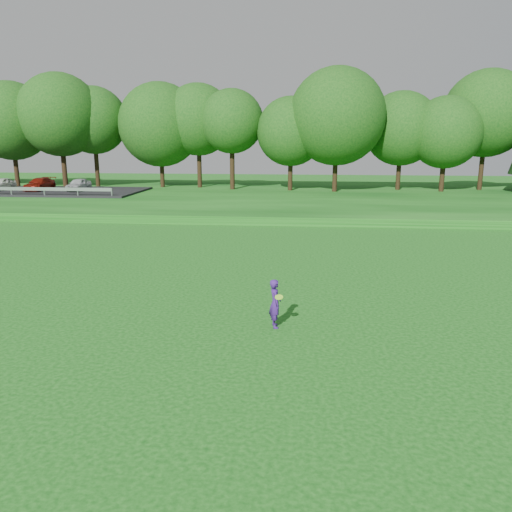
# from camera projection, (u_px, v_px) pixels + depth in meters

# --- Properties ---
(ground) EXTENTS (140.00, 140.00, 0.00)m
(ground) POSITION_uv_depth(u_px,v_px,m) (164.00, 329.00, 15.23)
(ground) COLOR #0D470F
(ground) RESTS_ON ground
(berm) EXTENTS (130.00, 30.00, 0.60)m
(berm) POSITION_uv_depth(u_px,v_px,m) (263.00, 197.00, 48.10)
(berm) COLOR #0D470F
(berm) RESTS_ON ground
(walking_path) EXTENTS (130.00, 1.60, 0.04)m
(walking_path) POSITION_uv_depth(u_px,v_px,m) (245.00, 223.00, 34.60)
(walking_path) COLOR gray
(walking_path) RESTS_ON ground
(treeline) EXTENTS (104.00, 7.00, 15.00)m
(treeline) POSITION_uv_depth(u_px,v_px,m) (267.00, 115.00, 50.19)
(treeline) COLOR #0E3E10
(treeline) RESTS_ON berm
(parking_lot) EXTENTS (24.00, 9.00, 1.38)m
(parking_lot) POSITION_uv_depth(u_px,v_px,m) (17.00, 188.00, 49.19)
(parking_lot) COLOR black
(parking_lot) RESTS_ON berm
(woman) EXTENTS (0.51, 0.87, 1.52)m
(woman) POSITION_uv_depth(u_px,v_px,m) (275.00, 303.00, 15.27)
(woman) COLOR #3E1974
(woman) RESTS_ON ground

